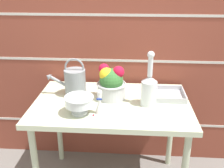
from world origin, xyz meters
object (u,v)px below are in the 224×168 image
(flower_planter, at_px, (111,83))
(crystal_pedestal_bowl, at_px, (79,102))
(glass_decanter, at_px, (149,88))
(figurine_vase, at_px, (100,104))
(wire_tray, at_px, (166,95))
(watering_can, at_px, (74,82))

(flower_planter, bearing_deg, crystal_pedestal_bowl, -127.12)
(glass_decanter, bearing_deg, crystal_pedestal_bowl, -160.81)
(crystal_pedestal_bowl, height_order, figurine_vase, figurine_vase)
(wire_tray, bearing_deg, flower_planter, -172.64)
(watering_can, distance_m, wire_tray, 0.67)
(figurine_vase, xyz_separation_m, wire_tray, (0.45, 0.28, -0.06))
(glass_decanter, bearing_deg, figurine_vase, -155.55)
(glass_decanter, bearing_deg, flower_planter, 161.37)
(crystal_pedestal_bowl, height_order, wire_tray, crystal_pedestal_bowl)
(crystal_pedestal_bowl, distance_m, glass_decanter, 0.47)
(flower_planter, relative_size, wire_tray, 0.93)
(glass_decanter, height_order, wire_tray, glass_decanter)
(crystal_pedestal_bowl, xyz_separation_m, flower_planter, (0.18, 0.24, 0.03))
(crystal_pedestal_bowl, bearing_deg, watering_can, 107.08)
(watering_can, bearing_deg, flower_planter, -7.43)
(flower_planter, xyz_separation_m, wire_tray, (0.40, 0.05, -0.10))
(figurine_vase, relative_size, wire_tray, 0.61)
(watering_can, xyz_separation_m, crystal_pedestal_bowl, (0.09, -0.28, -0.02))
(watering_can, distance_m, figurine_vase, 0.34)
(crystal_pedestal_bowl, bearing_deg, glass_decanter, 19.19)
(watering_can, bearing_deg, glass_decanter, -13.07)
(watering_can, xyz_separation_m, wire_tray, (0.67, 0.02, -0.09))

